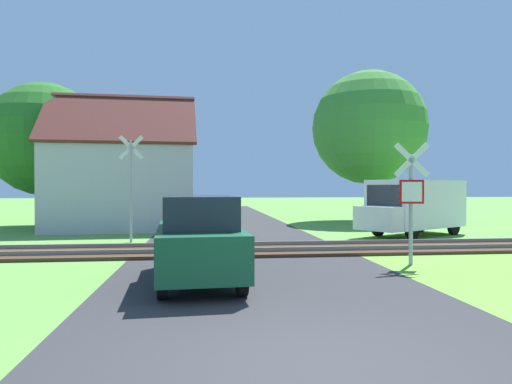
{
  "coord_description": "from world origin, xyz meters",
  "views": [
    {
      "loc": [
        -1.17,
        -4.79,
        1.96
      ],
      "look_at": [
        0.5,
        9.92,
        1.8
      ],
      "focal_mm": 32.0,
      "sensor_mm": 36.0,
      "label": 1
    }
  ],
  "objects_px": {
    "crossing_sign_far": "(131,181)",
    "tree_right": "(369,128)",
    "house": "(123,183)",
    "stop_sign_near": "(411,196)",
    "mail_truck": "(414,205)",
    "parked_car": "(199,239)",
    "tree_left": "(45,140)"
  },
  "relations": [
    {
      "from": "tree_right",
      "to": "house",
      "type": "bearing_deg",
      "value": -166.47
    },
    {
      "from": "parked_car",
      "to": "stop_sign_near",
      "type": "bearing_deg",
      "value": 11.84
    },
    {
      "from": "stop_sign_near",
      "to": "tree_right",
      "type": "height_order",
      "value": "tree_right"
    },
    {
      "from": "tree_left",
      "to": "parked_car",
      "type": "xyz_separation_m",
      "value": [
        7.69,
        -14.14,
        -3.41
      ]
    },
    {
      "from": "tree_left",
      "to": "house",
      "type": "bearing_deg",
      "value": -20.0
    },
    {
      "from": "stop_sign_near",
      "to": "tree_right",
      "type": "xyz_separation_m",
      "value": [
        4.25,
        14.39,
        3.62
      ]
    },
    {
      "from": "crossing_sign_far",
      "to": "tree_right",
      "type": "relative_size",
      "value": 0.44
    },
    {
      "from": "tree_right",
      "to": "parked_car",
      "type": "distance_m",
      "value": 19.03
    },
    {
      "from": "house",
      "to": "stop_sign_near",
      "type": "bearing_deg",
      "value": -54.68
    },
    {
      "from": "stop_sign_near",
      "to": "crossing_sign_far",
      "type": "distance_m",
      "value": 9.58
    },
    {
      "from": "house",
      "to": "tree_right",
      "type": "bearing_deg",
      "value": 10.23
    },
    {
      "from": "house",
      "to": "mail_truck",
      "type": "bearing_deg",
      "value": -24.07
    },
    {
      "from": "house",
      "to": "parked_car",
      "type": "relative_size",
      "value": 1.71
    },
    {
      "from": "stop_sign_near",
      "to": "tree_right",
      "type": "distance_m",
      "value": 15.44
    },
    {
      "from": "stop_sign_near",
      "to": "parked_car",
      "type": "bearing_deg",
      "value": 26.58
    },
    {
      "from": "crossing_sign_far",
      "to": "parked_car",
      "type": "bearing_deg",
      "value": -69.27
    },
    {
      "from": "tree_right",
      "to": "parked_car",
      "type": "relative_size",
      "value": 2.1
    },
    {
      "from": "house",
      "to": "parked_car",
      "type": "height_order",
      "value": "house"
    },
    {
      "from": "stop_sign_near",
      "to": "parked_car",
      "type": "relative_size",
      "value": 0.75
    },
    {
      "from": "crossing_sign_far",
      "to": "parked_car",
      "type": "xyz_separation_m",
      "value": [
        2.46,
        -7.12,
        -1.29
      ]
    },
    {
      "from": "crossing_sign_far",
      "to": "mail_truck",
      "type": "relative_size",
      "value": 0.74
    },
    {
      "from": "house",
      "to": "tree_right",
      "type": "xyz_separation_m",
      "value": [
        13.21,
        3.18,
        3.21
      ]
    },
    {
      "from": "crossing_sign_far",
      "to": "tree_right",
      "type": "xyz_separation_m",
      "value": [
        11.98,
        8.74,
        3.18
      ]
    },
    {
      "from": "crossing_sign_far",
      "to": "mail_truck",
      "type": "height_order",
      "value": "crossing_sign_far"
    },
    {
      "from": "stop_sign_near",
      "to": "tree_right",
      "type": "relative_size",
      "value": 0.36
    },
    {
      "from": "tree_right",
      "to": "parked_car",
      "type": "xyz_separation_m",
      "value": [
        -9.52,
        -15.86,
        -4.47
      ]
    },
    {
      "from": "crossing_sign_far",
      "to": "house",
      "type": "xyz_separation_m",
      "value": [
        -1.22,
        5.57,
        -0.03
      ]
    },
    {
      "from": "stop_sign_near",
      "to": "crossing_sign_far",
      "type": "relative_size",
      "value": 0.81
    },
    {
      "from": "tree_left",
      "to": "parked_car",
      "type": "distance_m",
      "value": 16.45
    },
    {
      "from": "mail_truck",
      "to": "stop_sign_near",
      "type": "bearing_deg",
      "value": 123.51
    },
    {
      "from": "parked_car",
      "to": "mail_truck",
      "type": "bearing_deg",
      "value": 39.71
    },
    {
      "from": "crossing_sign_far",
      "to": "tree_right",
      "type": "height_order",
      "value": "tree_right"
    }
  ]
}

